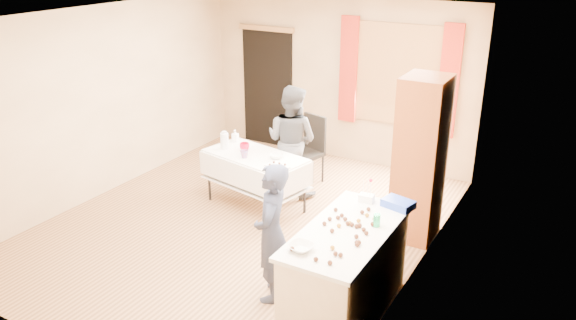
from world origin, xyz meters
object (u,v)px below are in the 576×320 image
Objects in this scene: counter at (346,272)px; girl at (272,233)px; party_table at (256,176)px; chair at (307,163)px; cabinet at (420,160)px; woman at (292,141)px.

counter is 0.81m from girl.
girl is (1.26, -1.65, 0.27)m from party_table.
chair is (0.21, 1.08, -0.15)m from party_table.
cabinet is 1.38× the size of girl.
girl is 0.92× the size of woman.
chair is at bearing 90.36° from party_table.
chair is at bearing 124.60° from counter.
party_table is at bearing 142.67° from counter.
woman is (-1.06, 2.28, 0.06)m from girl.
girl reaches higher than party_table.
woman is at bearing 129.97° from counter.
cabinet is 1.27× the size of counter.
chair is 0.64× the size of woman.
cabinet is 1.98× the size of chair.
woman is at bearing -76.17° from chair.
woman is at bearing -173.08° from girl.
counter is (-0.10, -1.83, -0.54)m from cabinet.
party_table is 0.74m from woman.
cabinet is at bearing 86.87° from counter.
party_table is at bearing -172.09° from cabinet.
cabinet reaches higher than girl.
cabinet is 1.96m from woman.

